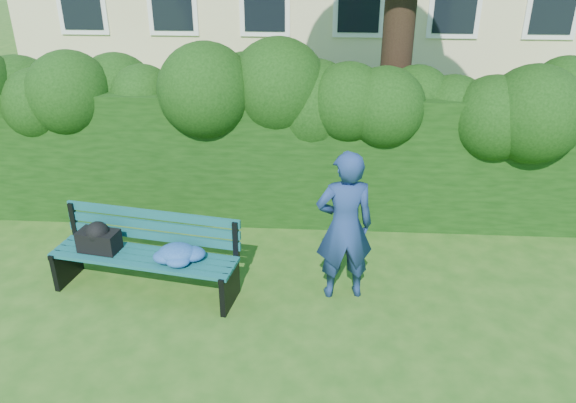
{
  "coord_description": "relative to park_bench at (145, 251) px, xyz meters",
  "views": [
    {
      "loc": [
        0.36,
        -5.04,
        3.68
      ],
      "look_at": [
        0.0,
        0.6,
        0.95
      ],
      "focal_mm": 35.0,
      "sensor_mm": 36.0,
      "label": 1
    }
  ],
  "objects": [
    {
      "name": "ground",
      "position": [
        1.55,
        -0.17,
        -0.5
      ],
      "size": [
        80.0,
        80.0,
        0.0
      ],
      "primitive_type": "plane",
      "color": "#245415",
      "rests_on": "ground"
    },
    {
      "name": "hedge",
      "position": [
        1.55,
        2.03,
        0.4
      ],
      "size": [
        10.0,
        1.0,
        1.8
      ],
      "color": "black",
      "rests_on": "ground"
    },
    {
      "name": "park_bench",
      "position": [
        0.0,
        0.0,
        0.0
      ],
      "size": [
        2.14,
        0.91,
        0.89
      ],
      "rotation": [
        0.0,
        0.0,
        -0.18
      ],
      "color": "#0F4E4F",
      "rests_on": "ground"
    },
    {
      "name": "man_reading",
      "position": [
        2.17,
        0.06,
        0.35
      ],
      "size": [
        0.68,
        0.5,
        1.71
      ],
      "primitive_type": "imported",
      "rotation": [
        0.0,
        0.0,
        3.31
      ],
      "color": "navy",
      "rests_on": "ground"
    }
  ]
}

